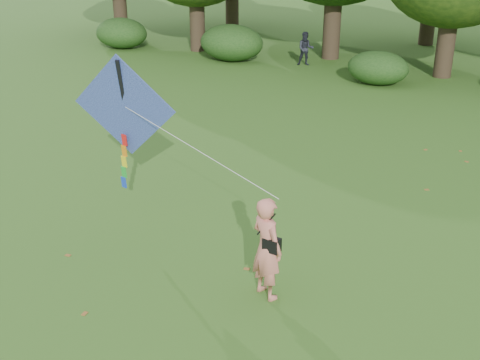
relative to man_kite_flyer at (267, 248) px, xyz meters
The scene contains 7 objects.
ground 1.17m from the man_kite_flyer, 97.25° to the right, with size 100.00×100.00×0.00m, color #265114.
man_kite_flyer is the anchor object (origin of this frame).
bystander_left 20.06m from the man_kite_flyer, 114.83° to the left, with size 0.79×0.61×1.62m, color #252731.
crossbody_bag 0.18m from the man_kite_flyer, 14.61° to the right, with size 0.43×0.20×0.75m.
flying_kite 4.46m from the man_kite_flyer, 168.80° to the left, with size 5.41×1.20×3.12m.
shrub_band 17.02m from the man_kite_flyer, 92.69° to the left, with size 39.15×3.22×1.88m.
fallen_leaves 3.46m from the man_kite_flyer, 94.00° to the left, with size 9.66×12.99×0.01m.
Camera 1 is at (4.81, -7.70, 6.42)m, focal length 45.00 mm.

